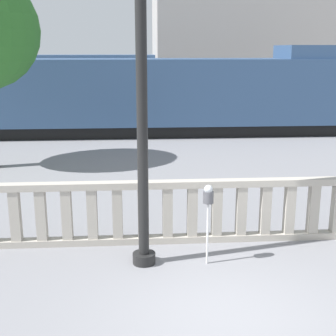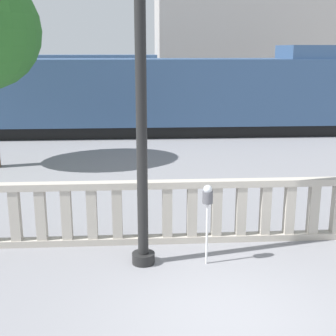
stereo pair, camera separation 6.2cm
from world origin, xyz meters
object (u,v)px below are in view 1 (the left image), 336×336
at_px(train_near, 137,95).
at_px(train_far, 155,79).
at_px(lamppost, 142,80).
at_px(parking_meter, 208,200).

bearing_deg(train_near, train_far, 83.65).
relative_size(lamppost, parking_meter, 4.42).
bearing_deg(parking_meter, lamppost, 175.29).
relative_size(train_near, train_far, 0.66).
bearing_deg(train_far, train_near, -96.35).
distance_m(parking_meter, train_far, 26.17).
relative_size(lamppost, train_near, 0.34).
bearing_deg(lamppost, train_near, 89.98).
xyz_separation_m(lamppost, train_far, (1.38, 26.06, -1.57)).
xyz_separation_m(parking_meter, train_near, (-1.17, 13.84, 0.58)).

